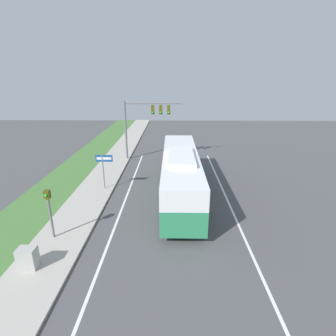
% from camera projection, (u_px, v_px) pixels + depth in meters
% --- Properties ---
extents(ground_plane, '(80.00, 80.00, 0.00)m').
position_uv_depth(ground_plane, '(177.00, 231.00, 14.73)').
color(ground_plane, '#4C4C4F').
extents(sidewalk, '(2.80, 80.00, 0.12)m').
position_uv_depth(sidewalk, '(68.00, 229.00, 14.80)').
color(sidewalk, '#ADA89E').
rests_on(sidewalk, ground_plane).
extents(grass_verge, '(3.60, 80.00, 0.10)m').
position_uv_depth(grass_verge, '(12.00, 229.00, 14.85)').
color(grass_verge, '#477538').
rests_on(grass_verge, ground_plane).
extents(lane_divider_near, '(0.14, 30.00, 0.01)m').
position_uv_depth(lane_divider_near, '(114.00, 230.00, 14.78)').
color(lane_divider_near, silver).
rests_on(lane_divider_near, ground_plane).
extents(lane_divider_far, '(0.14, 30.00, 0.01)m').
position_uv_depth(lane_divider_far, '(241.00, 231.00, 14.68)').
color(lane_divider_far, silver).
rests_on(lane_divider_far, ground_plane).
extents(bus, '(2.63, 12.48, 3.33)m').
position_uv_depth(bus, '(180.00, 171.00, 18.72)').
color(bus, '#2D8956').
rests_on(bus, ground_plane).
extents(signal_gantry, '(5.85, 0.41, 6.01)m').
position_uv_depth(signal_gantry, '(145.00, 117.00, 26.21)').
color(signal_gantry, slate).
rests_on(signal_gantry, ground_plane).
extents(pedestrian_signal, '(0.28, 0.34, 2.82)m').
position_uv_depth(pedestrian_signal, '(49.00, 206.00, 13.37)').
color(pedestrian_signal, slate).
rests_on(pedestrian_signal, ground_plane).
extents(street_sign, '(1.28, 0.08, 2.81)m').
position_uv_depth(street_sign, '(104.00, 165.00, 19.52)').
color(street_sign, slate).
rests_on(street_sign, ground_plane).
extents(utility_cabinet, '(0.79, 0.56, 1.00)m').
position_uv_depth(utility_cabinet, '(28.00, 258.00, 11.54)').
color(utility_cabinet, '#A8A8A3').
rests_on(utility_cabinet, sidewalk).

